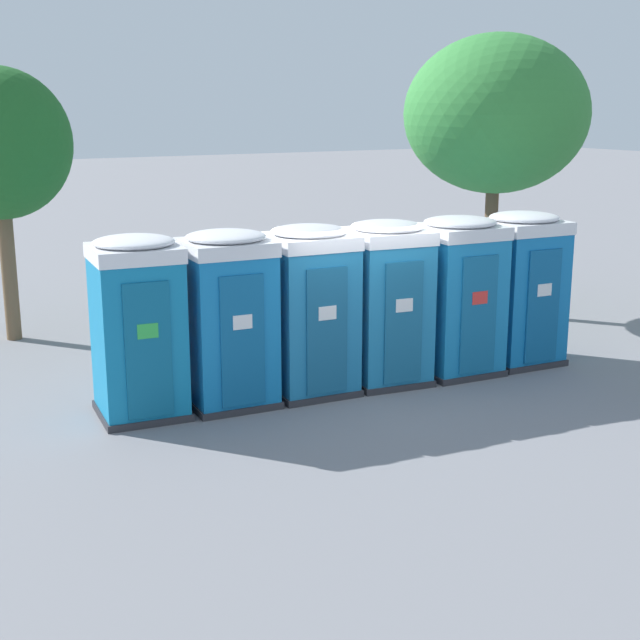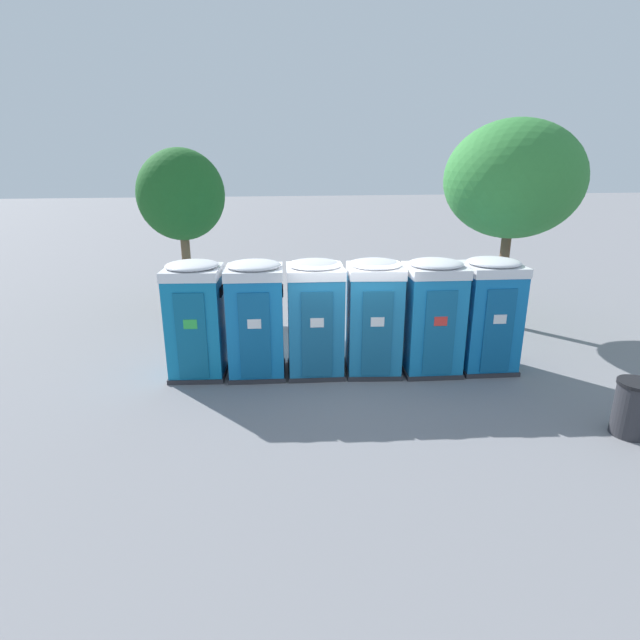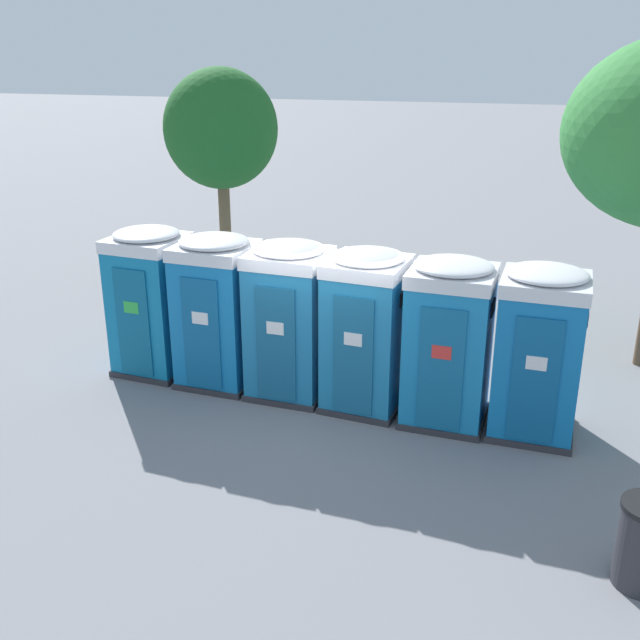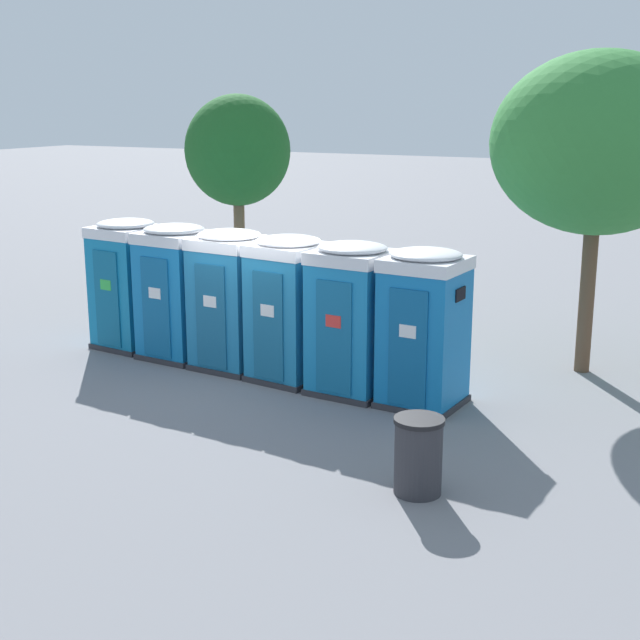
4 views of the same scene
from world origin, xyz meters
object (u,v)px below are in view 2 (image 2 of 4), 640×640
object	(u,v)px
portapotty_5	(488,314)
portapotty_4	(432,316)
street_tree_1	(513,180)
portapotty_2	(315,317)
portapotty_3	(374,317)
portapotty_0	(196,319)
trash_can	(633,408)
portapotty_1	(256,318)
street_tree_0	(181,196)

from	to	relation	value
portapotty_5	portapotty_4	bearing A→B (deg)	177.83
portapotty_5	street_tree_1	size ratio (longest dim) A/B	0.45
portapotty_2	portapotty_5	bearing A→B (deg)	-4.99
portapotty_3	portapotty_4	bearing A→B (deg)	-6.74
portapotty_0	trash_can	bearing A→B (deg)	-26.49
street_tree_1	portapotty_1	bearing A→B (deg)	-159.73
portapotty_4	portapotty_5	bearing A→B (deg)	-2.17
portapotty_2	street_tree_1	size ratio (longest dim) A/B	0.45
portapotty_3	portapotty_4	distance (m)	1.28
portapotty_0	portapotty_1	bearing A→B (deg)	-7.65
portapotty_0	portapotty_4	xyz separation A→B (m)	(5.10, -0.57, -0.00)
portapotty_5	street_tree_0	xyz separation A→B (m)	(-7.09, 5.79, 2.27)
portapotty_4	trash_can	distance (m)	4.08
portapotty_0	portapotty_4	bearing A→B (deg)	-6.34
street_tree_1	trash_can	size ratio (longest dim) A/B	5.67
portapotty_4	street_tree_0	size ratio (longest dim) A/B	0.52
portapotty_0	trash_can	world-z (taller)	portapotty_0
portapotty_1	portapotty_4	bearing A→B (deg)	-5.91
portapotty_3	portapotty_0	bearing A→B (deg)	173.79
portapotty_0	portapotty_5	world-z (taller)	same
portapotty_5	street_tree_1	world-z (taller)	street_tree_1
portapotty_1	street_tree_1	world-z (taller)	street_tree_1
portapotty_2	trash_can	world-z (taller)	portapotty_2
portapotty_2	portapotty_3	distance (m)	1.28
portapotty_1	portapotty_4	world-z (taller)	same
portapotty_0	portapotty_1	xyz separation A→B (m)	(1.27, -0.17, -0.00)
portapotty_3	street_tree_0	world-z (taller)	street_tree_0
portapotty_0	portapotty_3	size ratio (longest dim) A/B	1.00
portapotty_0	portapotty_4	world-z (taller)	same
portapotty_3	portapotty_4	world-z (taller)	same
portapotty_0	street_tree_1	distance (m)	9.08
portapotty_4	portapotty_3	bearing A→B (deg)	173.26
portapotty_5	portapotty_3	bearing A→B (deg)	175.55
portapotty_4	trash_can	size ratio (longest dim) A/B	2.57
portapotty_0	street_tree_0	world-z (taller)	street_tree_0
portapotty_3	street_tree_0	size ratio (longest dim) A/B	0.52
street_tree_0	street_tree_1	size ratio (longest dim) A/B	0.88
portapotty_4	portapotty_5	world-z (taller)	same
street_tree_1	street_tree_0	bearing A→B (deg)	163.05
portapotty_1	portapotty_2	distance (m)	1.28
portapotty_0	portapotty_1	distance (m)	1.28
portapotty_2	trash_can	xyz separation A→B (m)	(4.98, -3.47, -0.78)
portapotty_0	trash_can	size ratio (longest dim) A/B	2.57
portapotty_1	trash_can	bearing A→B (deg)	-29.79
portapotty_3	street_tree_1	bearing A→B (deg)	32.41
portapotty_2	street_tree_0	world-z (taller)	street_tree_0
portapotty_3	portapotty_1	bearing A→B (deg)	174.51
portapotty_1	portapotty_4	xyz separation A→B (m)	(3.83, -0.40, -0.00)
portapotty_3	street_tree_1	xyz separation A→B (m)	(4.48, 2.84, 2.76)
street_tree_1	trash_can	xyz separation A→B (m)	(-0.77, -6.18, -3.54)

